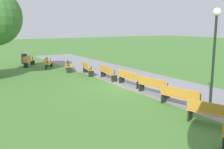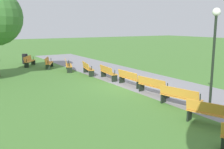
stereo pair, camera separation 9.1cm
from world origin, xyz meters
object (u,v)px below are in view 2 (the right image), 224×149
at_px(bench_3, 88,68).
at_px(bench_4, 108,72).
at_px(bench_7, 180,97).
at_px(bench_8, 213,114).
at_px(bench_5, 129,78).
at_px(trash_bin, 25,59).
at_px(bench_2, 68,65).
at_px(lamp_post, 214,41).
at_px(bench_0, 29,61).
at_px(bench_1, 49,63).
at_px(bench_6, 153,86).

relative_size(bench_3, bench_4, 1.01).
distance_m(bench_7, bench_8, 2.29).
distance_m(bench_5, trash_bin, 13.01).
xyz_separation_m(bench_2, trash_bin, (-5.88, -1.93, -0.01)).
height_order(bench_3, bench_8, same).
distance_m(bench_4, bench_8, 9.11).
xyz_separation_m(bench_7, lamp_post, (1.08, 0.62, 2.43)).
bearing_deg(bench_8, bench_0, 167.00).
bearing_deg(bench_1, bench_6, 35.57).
xyz_separation_m(bench_6, trash_bin, (-14.93, -2.95, -0.01)).
xyz_separation_m(bench_5, bench_8, (6.76, -1.15, 0.00)).
xyz_separation_m(bench_2, bench_8, (13.52, 0.00, 0.00)).
relative_size(bench_3, bench_7, 1.00).
height_order(bench_3, bench_6, same).
relative_size(bench_7, trash_bin, 2.11).
height_order(bench_5, bench_8, same).
xyz_separation_m(bench_4, bench_8, (9.05, -1.02, 0.00)).
height_order(bench_0, bench_4, same).
bearing_deg(bench_4, bench_5, 9.70).
relative_size(bench_1, bench_4, 0.99).
bearing_deg(bench_7, bench_3, 167.04).
bearing_deg(bench_3, bench_6, 16.18).
bearing_deg(bench_2, bench_5, 29.09).
distance_m(bench_6, lamp_post, 4.14).
height_order(bench_2, bench_4, same).
xyz_separation_m(bench_8, lamp_post, (-1.12, 1.25, 2.43)).
distance_m(bench_2, bench_3, 2.29).
distance_m(bench_3, bench_7, 9.11).
relative_size(bench_2, lamp_post, 0.46).
bearing_deg(bench_4, bench_7, 3.26).
xyz_separation_m(bench_0, bench_8, (17.64, 1.99, 0.00)).
xyz_separation_m(lamp_post, trash_bin, (-18.28, -3.19, -2.44)).
bearing_deg(bench_0, bench_3, 54.94).
height_order(bench_5, bench_6, same).
height_order(bench_2, bench_7, same).
relative_size(bench_0, bench_4, 0.96).
relative_size(bench_5, lamp_post, 0.45).
bearing_deg(bench_5, bench_8, -9.65).
distance_m(lamp_post, trash_bin, 18.71).
distance_m(bench_5, bench_6, 2.30).
bearing_deg(bench_8, bench_6, 147.69).
distance_m(bench_0, bench_2, 4.58).
relative_size(bench_4, lamp_post, 0.46).
distance_m(bench_2, bench_4, 4.58).
bearing_deg(bench_4, bench_1, -157.43).
xyz_separation_m(bench_0, bench_7, (15.44, 2.63, 0.00)).
bearing_deg(lamp_post, bench_6, -176.00).
bearing_deg(bench_0, bench_1, 61.39).
xyz_separation_m(bench_3, bench_5, (4.55, 0.51, 0.00)).
xyz_separation_m(bench_3, lamp_post, (10.19, 0.62, 2.43)).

